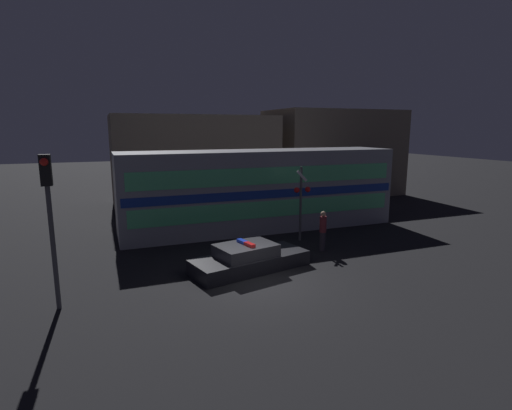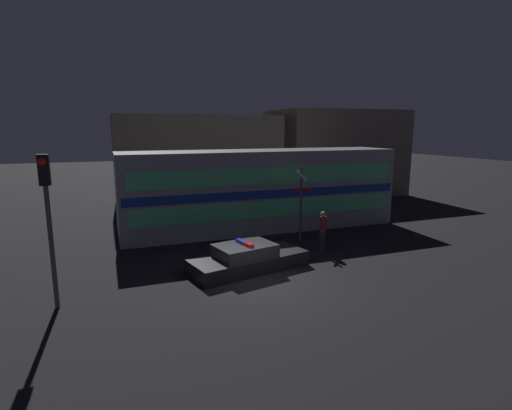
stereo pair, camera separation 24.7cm
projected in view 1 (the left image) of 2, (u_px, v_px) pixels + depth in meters
ground_plane at (263, 283)px, 14.24m from camera, size 120.00×120.00×0.00m
train at (260, 190)px, 21.78m from camera, size 14.99×3.18×4.29m
police_car at (249, 259)px, 15.54m from camera, size 4.91×2.74×1.16m
pedestrian at (323, 231)px, 17.86m from camera, size 0.31×0.31×1.82m
crossing_signal_near at (301, 197)px, 19.25m from camera, size 0.86×0.33×3.64m
traffic_light_corner at (49, 206)px, 11.61m from camera, size 0.30×0.46×4.70m
building_left at (194, 161)px, 28.56m from camera, size 11.19×5.74×6.33m
building_center at (332, 152)px, 33.68m from camera, size 10.43×6.52×6.91m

